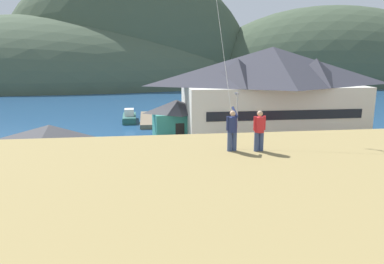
{
  "coord_description": "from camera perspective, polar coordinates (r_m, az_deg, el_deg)",
  "views": [
    {
      "loc": [
        -3.42,
        -22.86,
        10.66
      ],
      "look_at": [
        0.72,
        9.0,
        3.65
      ],
      "focal_mm": 33.22,
      "sensor_mm": 36.0,
      "label": 1
    }
  ],
  "objects": [
    {
      "name": "parked_car_front_row_end",
      "position": [
        26.91,
        6.77,
        -8.67
      ],
      "size": [
        4.33,
        2.31,
        1.82
      ],
      "color": "#9EA3A8",
      "rests_on": "parking_lot_pad"
    },
    {
      "name": "storage_shed_near_lot",
      "position": [
        30.4,
        -21.59,
        -3.66
      ],
      "size": [
        7.97,
        5.36,
        5.32
      ],
      "color": "#338475",
      "rests_on": "ground"
    },
    {
      "name": "parked_car_back_row_right",
      "position": [
        31.65,
        -8.76,
        -5.49
      ],
      "size": [
        4.26,
        2.18,
        1.82
      ],
      "color": "silver",
      "rests_on": "parking_lot_pad"
    },
    {
      "name": "parked_car_corner_spot",
      "position": [
        29.2,
        25.04,
        -8.09
      ],
      "size": [
        4.33,
        2.33,
        1.82
      ],
      "color": "red",
      "rests_on": "parking_lot_pad"
    },
    {
      "name": "far_hill_center_saddle",
      "position": [
        155.22,
        21.25,
        7.54
      ],
      "size": [
        108.28,
        68.03,
        58.44
      ],
      "primitive_type": "ellipsoid",
      "color": "#3D4C38",
      "rests_on": "ground"
    },
    {
      "name": "bay_water",
      "position": [
        83.61,
        -5.02,
        4.94
      ],
      "size": [
        360.0,
        84.0,
        0.03
      ],
      "primitive_type": "cube",
      "color": "navy",
      "rests_on": "ground"
    },
    {
      "name": "far_hill_east_peak",
      "position": [
        142.08,
        -9.88,
        7.82
      ],
      "size": [
        96.67,
        63.6,
        90.67
      ],
      "primitive_type": "ellipsoid",
      "color": "#3D4C38",
      "rests_on": "ground"
    },
    {
      "name": "moored_boat_wharfside",
      "position": [
        58.61,
        -10.02,
        2.35
      ],
      "size": [
        2.3,
        6.63,
        2.16
      ],
      "color": "#23564C",
      "rests_on": "ground"
    },
    {
      "name": "parking_light_pole",
      "position": [
        35.17,
        7.2,
        1.48
      ],
      "size": [
        0.24,
        0.78,
        6.95
      ],
      "color": "#ADADB2",
      "rests_on": "parking_lot_pad"
    },
    {
      "name": "person_companion",
      "position": [
        15.22,
        10.76,
        0.39
      ],
      "size": [
        0.55,
        0.4,
        1.74
      ],
      "color": "#384770",
      "rests_on": "grassy_hill_foreground"
    },
    {
      "name": "person_kite_flyer",
      "position": [
        15.07,
        6.48,
        0.48
      ],
      "size": [
        0.52,
        0.69,
        1.86
      ],
      "color": "#384770",
      "rests_on": "grassy_hill_foreground"
    },
    {
      "name": "ground_plane",
      "position": [
        25.45,
        1.02,
        -12.45
      ],
      "size": [
        600.0,
        600.0,
        0.0
      ],
      "primitive_type": "plane",
      "color": "#66604C"
    },
    {
      "name": "harbor_lodge",
      "position": [
        47.44,
        12.64,
        6.65
      ],
      "size": [
        23.73,
        11.88,
        11.65
      ],
      "color": "beige",
      "rests_on": "ground"
    },
    {
      "name": "parked_car_lone_by_shed",
      "position": [
        32.22,
        9.2,
        -5.18
      ],
      "size": [
        4.27,
        2.19,
        1.82
      ],
      "color": "#B28923",
      "rests_on": "parking_lot_pad"
    },
    {
      "name": "storage_shed_waterside",
      "position": [
        46.12,
        -2.51,
        2.22
      ],
      "size": [
        6.74,
        5.71,
        5.0
      ],
      "color": "#338475",
      "rests_on": "ground"
    },
    {
      "name": "parked_car_front_row_red",
      "position": [
        35.6,
        21.5,
        -4.21
      ],
      "size": [
        4.36,
        2.37,
        1.82
      ],
      "color": "red",
      "rests_on": "parking_lot_pad"
    },
    {
      "name": "far_hill_west_ridge",
      "position": [
        138.82,
        -21.14,
        7.08
      ],
      "size": [
        139.8,
        71.75,
        48.65
      ],
      "primitive_type": "ellipsoid",
      "color": "#42513D",
      "rests_on": "ground"
    },
    {
      "name": "wharf_dock",
      "position": [
        58.15,
        -6.69,
        2.01
      ],
      "size": [
        3.2,
        12.73,
        0.7
      ],
      "color": "#70604C",
      "rests_on": "ground"
    },
    {
      "name": "parked_car_mid_row_far",
      "position": [
        30.99,
        1.12,
        -5.73
      ],
      "size": [
        4.32,
        2.31,
        1.82
      ],
      "color": "#236633",
      "rests_on": "parking_lot_pad"
    },
    {
      "name": "parked_car_mid_row_center",
      "position": [
        26.27,
        -11.93,
        -9.39
      ],
      "size": [
        4.24,
        2.14,
        1.82
      ],
      "color": "red",
      "rests_on": "parking_lot_pad"
    },
    {
      "name": "moored_boat_outer_mooring",
      "position": [
        59.81,
        -3.29,
        2.72
      ],
      "size": [
        2.74,
        7.78,
        2.16
      ],
      "color": "navy",
      "rests_on": "ground"
    },
    {
      "name": "parking_lot_pad",
      "position": [
        30.01,
        -0.39,
        -8.4
      ],
      "size": [
        40.0,
        20.0,
        0.1
      ],
      "primitive_type": "cube",
      "color": "gray",
      "rests_on": "ground"
    }
  ]
}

